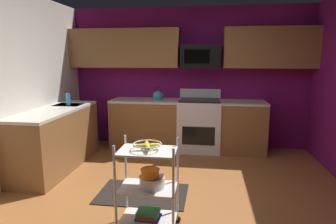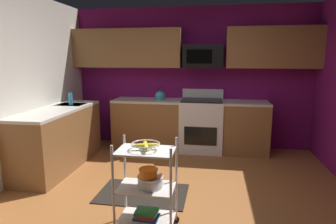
% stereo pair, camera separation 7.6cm
% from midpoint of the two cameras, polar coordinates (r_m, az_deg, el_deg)
% --- Properties ---
extents(floor, '(4.40, 4.80, 0.04)m').
position_cam_midpoint_polar(floor, '(3.55, 0.20, -18.02)').
color(floor, '#995B2D').
rests_on(floor, ground).
extents(wall_back, '(4.52, 0.06, 2.60)m').
position_cam_midpoint_polar(wall_back, '(5.54, 3.69, 6.68)').
color(wall_back, '#6B1156').
rests_on(wall_back, ground).
extents(counter_run, '(3.59, 2.38, 0.92)m').
position_cam_midpoint_polar(counter_run, '(5.01, -5.78, -3.47)').
color(counter_run, brown).
rests_on(counter_run, ground).
extents(oven_range, '(0.76, 0.65, 1.10)m').
position_cam_midpoint_polar(oven_range, '(5.33, 5.74, -2.46)').
color(oven_range, white).
rests_on(oven_range, ground).
extents(upper_cabinets, '(4.40, 0.33, 0.70)m').
position_cam_midpoint_polar(upper_cabinets, '(5.34, 3.04, 12.44)').
color(upper_cabinets, brown).
extents(microwave, '(0.70, 0.39, 0.40)m').
position_cam_midpoint_polar(microwave, '(5.30, 6.03, 10.79)').
color(microwave, black).
extents(rolling_cart, '(0.60, 0.38, 0.91)m').
position_cam_midpoint_polar(rolling_cart, '(2.89, -4.73, -14.59)').
color(rolling_cart, silver).
rests_on(rolling_cart, ground).
extents(fruit_bowl, '(0.27, 0.27, 0.07)m').
position_cam_midpoint_polar(fruit_bowl, '(2.74, -4.87, -6.54)').
color(fruit_bowl, silver).
rests_on(fruit_bowl, rolling_cart).
extents(mixing_bowl_large, '(0.25, 0.25, 0.11)m').
position_cam_midpoint_polar(mixing_bowl_large, '(2.85, -3.92, -13.44)').
color(mixing_bowl_large, silver).
rests_on(mixing_bowl_large, rolling_cart).
extents(mixing_bowl_small, '(0.18, 0.18, 0.08)m').
position_cam_midpoint_polar(mixing_bowl_small, '(2.79, -4.33, -11.82)').
color(mixing_bowl_small, orange).
rests_on(mixing_bowl_small, rolling_cart).
extents(book_stack, '(0.25, 0.18, 0.08)m').
position_cam_midpoint_polar(book_stack, '(3.02, -4.65, -19.45)').
color(book_stack, '#1E4C8C').
rests_on(book_stack, rolling_cart).
extents(kettle, '(0.21, 0.18, 0.26)m').
position_cam_midpoint_polar(kettle, '(5.32, -2.42, 3.24)').
color(kettle, teal).
rests_on(kettle, counter_run).
extents(dish_soap_bottle, '(0.06, 0.06, 0.20)m').
position_cam_midpoint_polar(dish_soap_bottle, '(4.95, -19.48, 2.36)').
color(dish_soap_bottle, '#2D8CBF').
rests_on(dish_soap_bottle, counter_run).
extents(floor_rug, '(1.10, 0.71, 0.01)m').
position_cam_midpoint_polar(floor_rug, '(3.78, -5.62, -15.69)').
color(floor_rug, black).
rests_on(floor_rug, ground).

